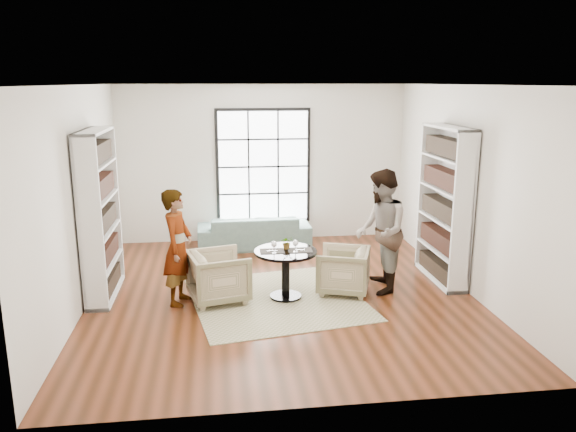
{
  "coord_description": "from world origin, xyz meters",
  "views": [
    {
      "loc": [
        -0.9,
        -7.73,
        3.05
      ],
      "look_at": [
        0.15,
        0.4,
        1.07
      ],
      "focal_mm": 35.0,
      "sensor_mm": 36.0,
      "label": 1
    }
  ],
  "objects": [
    {
      "name": "flower_centerpiece",
      "position": [
        0.07,
        -0.11,
        0.81
      ],
      "size": [
        0.17,
        0.15,
        0.19
      ],
      "primitive_type": "imported",
      "rotation": [
        0.0,
        0.0,
        0.02
      ],
      "color": "gray",
      "rests_on": "pedestal_table"
    },
    {
      "name": "wine_glass_right",
      "position": [
        0.17,
        -0.28,
        0.84
      ],
      "size": [
        0.08,
        0.08,
        0.18
      ],
      "color": "silver",
      "rests_on": "pedestal_table"
    },
    {
      "name": "room_shell",
      "position": [
        0.0,
        0.54,
        1.26
      ],
      "size": [
        6.0,
        6.01,
        6.0
      ],
      "color": "silver",
      "rests_on": "ground"
    },
    {
      "name": "cutlery_left",
      "position": [
        -0.15,
        -0.2,
        0.72
      ],
      "size": [
        0.15,
        0.22,
        0.01
      ],
      "primitive_type": null,
      "rotation": [
        0.0,
        0.0,
        -0.03
      ],
      "color": "#BABABF",
      "rests_on": "placemat_left"
    },
    {
      "name": "pedestal_table",
      "position": [
        0.04,
        -0.18,
        0.52
      ],
      "size": [
        0.89,
        0.89,
        0.71
      ],
      "rotation": [
        0.0,
        0.0,
        -0.03
      ],
      "color": "black",
      "rests_on": "ground"
    },
    {
      "name": "armchair_left",
      "position": [
        -0.91,
        -0.16,
        0.36
      ],
      "size": [
        0.96,
        0.94,
        0.72
      ],
      "primitive_type": "imported",
      "rotation": [
        0.0,
        0.0,
        1.82
      ],
      "color": "tan",
      "rests_on": "ground"
    },
    {
      "name": "person_left",
      "position": [
        -1.46,
        -0.16,
        0.81
      ],
      "size": [
        0.53,
        0.68,
        1.63
      ],
      "primitive_type": "imported",
      "rotation": [
        0.0,
        0.0,
        1.31
      ],
      "color": "gray",
      "rests_on": "ground"
    },
    {
      "name": "placemat_left",
      "position": [
        -0.15,
        -0.2,
        0.72
      ],
      "size": [
        0.35,
        0.27,
        0.01
      ],
      "primitive_type": "cube",
      "rotation": [
        0.0,
        0.0,
        -0.03
      ],
      "color": "black",
      "rests_on": "pedestal_table"
    },
    {
      "name": "cutlery_right",
      "position": [
        0.24,
        -0.21,
        0.72
      ],
      "size": [
        0.15,
        0.22,
        0.01
      ],
      "primitive_type": null,
      "rotation": [
        0.0,
        0.0,
        -0.03
      ],
      "color": "#BABABF",
      "rests_on": "placemat_right"
    },
    {
      "name": "ground",
      "position": [
        0.0,
        0.0,
        0.0
      ],
      "size": [
        6.0,
        6.0,
        0.0
      ],
      "primitive_type": "plane",
      "color": "#632D17"
    },
    {
      "name": "wine_glass_left",
      "position": [
        -0.14,
        -0.3,
        0.84
      ],
      "size": [
        0.08,
        0.08,
        0.18
      ],
      "color": "silver",
      "rests_on": "pedestal_table"
    },
    {
      "name": "sofa",
      "position": [
        -0.23,
        2.45,
        0.31
      ],
      "size": [
        2.11,
        0.87,
        0.61
      ],
      "primitive_type": "imported",
      "rotation": [
        0.0,
        0.0,
        3.17
      ],
      "color": "slate",
      "rests_on": "ground"
    },
    {
      "name": "placemat_right",
      "position": [
        0.24,
        -0.21,
        0.72
      ],
      "size": [
        0.35,
        0.27,
        0.01
      ],
      "primitive_type": "cube",
      "rotation": [
        0.0,
        0.0,
        -0.03
      ],
      "color": "black",
      "rests_on": "pedestal_table"
    },
    {
      "name": "rug",
      "position": [
        -0.09,
        -0.24,
        0.01
      ],
      "size": [
        2.7,
        2.7,
        0.01
      ],
      "primitive_type": "cube",
      "rotation": [
        0.0,
        0.0,
        0.18
      ],
      "color": "tan",
      "rests_on": "ground"
    },
    {
      "name": "person_right",
      "position": [
        1.46,
        -0.07,
        0.91
      ],
      "size": [
        0.82,
        0.98,
        1.82
      ],
      "primitive_type": "imported",
      "rotation": [
        0.0,
        0.0,
        -1.73
      ],
      "color": "gray",
      "rests_on": "ground"
    },
    {
      "name": "armchair_right",
      "position": [
        0.91,
        -0.07,
        0.34
      ],
      "size": [
        0.94,
        0.92,
        0.67
      ],
      "primitive_type": "imported",
      "rotation": [
        0.0,
        0.0,
        -1.91
      ],
      "color": "tan",
      "rests_on": "ground"
    }
  ]
}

